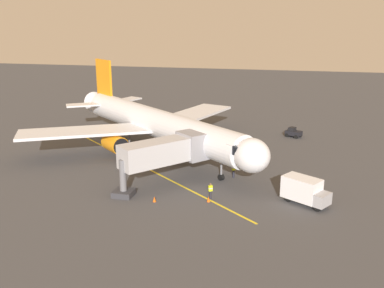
# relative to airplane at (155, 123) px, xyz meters

# --- Properties ---
(ground_plane) EXTENTS (220.00, 220.00, 0.00)m
(ground_plane) POSITION_rel_airplane_xyz_m (-0.51, 0.58, -4.00)
(ground_plane) COLOR #424244
(apron_lead_in_line) EXTENTS (30.91, 25.75, 0.01)m
(apron_lead_in_line) POSITION_rel_airplane_xyz_m (-0.22, 6.18, -4.00)
(apron_lead_in_line) COLOR yellow
(apron_lead_in_line) RESTS_ON ground
(airplane) EXTENTS (33.77, 32.15, 11.50)m
(airplane) POSITION_rel_airplane_xyz_m (0.00, 0.00, 0.00)
(airplane) COLOR silver
(airplane) RESTS_ON ground
(jet_bridge) EXTENTS (8.88, 10.02, 5.40)m
(jet_bridge) POSITION_rel_airplane_xyz_m (-5.24, 11.34, -0.24)
(jet_bridge) COLOR #B7B7BC
(jet_bridge) RESTS_ON ground
(ground_crew_marshaller) EXTENTS (0.47, 0.45, 1.71)m
(ground_crew_marshaller) POSITION_rel_airplane_xyz_m (-10.47, 14.43, -3.12)
(ground_crew_marshaller) COLOR #23232D
(ground_crew_marshaller) RESTS_ON ground
(ground_crew_wing_walker) EXTENTS (0.46, 0.45, 1.71)m
(ground_crew_wing_walker) POSITION_rel_airplane_xyz_m (-11.82, 7.58, -3.12)
(ground_crew_wing_walker) COLOR #23232D
(ground_crew_wing_walker) RESTS_ON ground
(box_truck_near_nose) EXTENTS (4.93, 4.10, 2.62)m
(box_truck_near_nose) POSITION_rel_airplane_xyz_m (-19.68, 13.41, -2.62)
(box_truck_near_nose) COLOR #9E9EA3
(box_truck_near_nose) RESTS_ON ground
(tug_starboard_side) EXTENTS (2.73, 2.38, 1.50)m
(tug_starboard_side) POSITION_rel_airplane_xyz_m (-18.23, -12.61, -3.30)
(tug_starboard_side) COLOR black
(tug_starboard_side) RESTS_ON ground
(safety_cone_nose_left) EXTENTS (0.32, 0.32, 0.55)m
(safety_cone_nose_left) POSITION_rel_airplane_xyz_m (-10.42, 15.12, -3.73)
(safety_cone_nose_left) COLOR #F2590F
(safety_cone_nose_left) RESTS_ON ground
(safety_cone_nose_right) EXTENTS (0.32, 0.32, 0.55)m
(safety_cone_nose_right) POSITION_rel_airplane_xyz_m (-11.64, 1.09, -3.73)
(safety_cone_nose_right) COLOR #F2590F
(safety_cone_nose_right) RESTS_ON ground
(safety_cone_wing_port) EXTENTS (0.32, 0.32, 0.55)m
(safety_cone_wing_port) POSITION_rel_airplane_xyz_m (-5.19, 16.37, -3.73)
(safety_cone_wing_port) COLOR #F2590F
(safety_cone_wing_port) RESTS_ON ground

